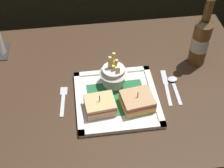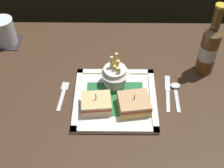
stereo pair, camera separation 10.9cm
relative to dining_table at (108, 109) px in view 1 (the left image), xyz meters
The scene contains 9 objects.
dining_table is the anchor object (origin of this frame).
square_plate 0.17m from the dining_table, 74.24° to the right, with size 0.27×0.27×0.02m.
sandwich_half_left 0.21m from the dining_table, 108.00° to the right, with size 0.10×0.09×0.07m.
sandwich_half_right 0.22m from the dining_table, 55.23° to the right, with size 0.11×0.10×0.07m.
fries_cup 0.20m from the dining_table, 16.11° to the right, with size 0.10×0.10×0.11m.
beer_bottle 0.43m from the dining_table, 12.29° to the left, with size 0.06×0.06×0.28m.
fork 0.22m from the dining_table, 162.00° to the right, with size 0.03×0.13×0.00m.
knife 0.25m from the dining_table, ahead, with size 0.03×0.17×0.00m.
spoon 0.27m from the dining_table, ahead, with size 0.03×0.13×0.01m.
Camera 1 is at (-0.09, -0.79, 1.59)m, focal length 52.34 mm.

